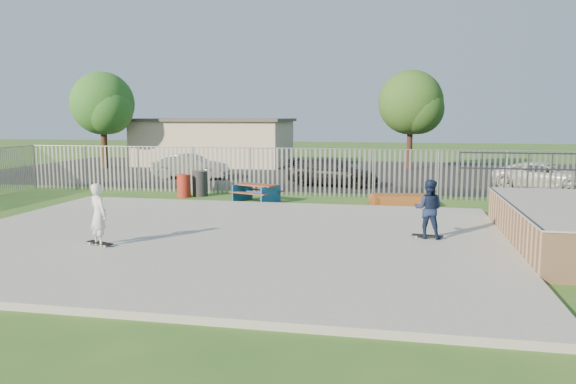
% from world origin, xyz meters
% --- Properties ---
extents(ground, '(120.00, 120.00, 0.00)m').
position_xyz_m(ground, '(0.00, 0.00, 0.00)').
color(ground, '#2D5E20').
rests_on(ground, ground).
extents(concrete_slab, '(15.00, 12.00, 0.15)m').
position_xyz_m(concrete_slab, '(0.00, 0.00, 0.07)').
color(concrete_slab, '#969691').
rests_on(concrete_slab, ground).
extents(fence, '(26.04, 16.02, 2.00)m').
position_xyz_m(fence, '(1.00, 4.59, 1.00)').
color(fence, gray).
rests_on(fence, ground).
extents(picnic_table, '(2.04, 1.87, 0.70)m').
position_xyz_m(picnic_table, '(-0.81, 6.94, 0.36)').
color(picnic_table, brown).
rests_on(picnic_table, ground).
extents(funbox, '(2.08, 1.20, 0.40)m').
position_xyz_m(funbox, '(4.76, 7.18, 0.20)').
color(funbox, brown).
rests_on(funbox, ground).
extents(trash_bin_red, '(0.57, 0.57, 0.94)m').
position_xyz_m(trash_bin_red, '(-4.09, 7.60, 0.47)').
color(trash_bin_red, '#9F2618').
rests_on(trash_bin_red, ground).
extents(trash_bin_grey, '(0.63, 0.63, 1.05)m').
position_xyz_m(trash_bin_grey, '(-3.54, 8.06, 0.53)').
color(trash_bin_grey, '#27272A').
rests_on(trash_bin_grey, ground).
extents(parking_lot, '(40.00, 18.00, 0.02)m').
position_xyz_m(parking_lot, '(0.00, 19.00, 0.01)').
color(parking_lot, black).
rests_on(parking_lot, ground).
extents(car_silver, '(4.02, 1.41, 1.32)m').
position_xyz_m(car_silver, '(-6.31, 14.10, 0.68)').
color(car_silver, '#A1A1A6').
rests_on(car_silver, parking_lot).
extents(car_dark, '(4.67, 2.53, 1.28)m').
position_xyz_m(car_dark, '(1.50, 12.64, 0.66)').
color(car_dark, black).
rests_on(car_dark, parking_lot).
extents(car_white, '(4.77, 3.30, 1.21)m').
position_xyz_m(car_white, '(11.14, 13.19, 0.63)').
color(car_white, white).
rests_on(car_white, parking_lot).
extents(building, '(10.40, 6.40, 3.20)m').
position_xyz_m(building, '(-8.00, 23.00, 1.61)').
color(building, beige).
rests_on(building, ground).
extents(tree_left, '(3.99, 3.99, 6.16)m').
position_xyz_m(tree_left, '(-14.03, 18.92, 4.14)').
color(tree_left, '#442B1B').
rests_on(tree_left, ground).
extents(tree_mid, '(4.03, 4.03, 6.22)m').
position_xyz_m(tree_mid, '(5.23, 22.25, 4.19)').
color(tree_mid, '#41231A').
rests_on(tree_mid, ground).
extents(skateboard_a, '(0.82, 0.32, 0.08)m').
position_xyz_m(skateboard_a, '(5.46, 0.75, 0.19)').
color(skateboard_a, black).
rests_on(skateboard_a, concrete_slab).
extents(skateboard_b, '(0.82, 0.49, 0.08)m').
position_xyz_m(skateboard_b, '(-2.56, -1.73, 0.19)').
color(skateboard_b, black).
rests_on(skateboard_b, concrete_slab).
extents(skater_navy, '(0.83, 0.69, 1.55)m').
position_xyz_m(skater_navy, '(5.46, 0.75, 0.93)').
color(skater_navy, '#142040').
rests_on(skater_navy, concrete_slab).
extents(skater_white, '(0.68, 0.61, 1.55)m').
position_xyz_m(skater_white, '(-2.56, -1.73, 0.93)').
color(skater_white, silver).
rests_on(skater_white, concrete_slab).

